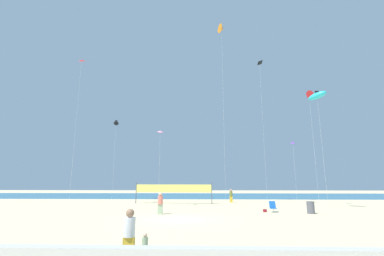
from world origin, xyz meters
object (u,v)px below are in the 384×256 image
Objects in this scene: folding_beach_chair at (273,206)px; kite_cyan_inflatable at (317,96)px; kite_red_diamond at (81,63)px; kite_pink_diamond at (160,132)px; beach_handbag at (265,211)px; kite_red_delta at (309,96)px; toddler_figure at (145,246)px; beachgoer_olive_shirt at (231,195)px; kite_orange_delta at (221,29)px; trash_barrel at (311,208)px; kite_black_diamond at (259,65)px; kite_violet_diamond at (293,144)px; kite_black_inflatable at (116,123)px; volleyball_net at (173,189)px; beachgoer_coral_shirt at (160,202)px; mother_figure at (129,233)px.

kite_cyan_inflatable is (5.17, 1.34, 10.13)m from folding_beach_chair.
kite_red_diamond is 12.14m from kite_pink_diamond.
beach_handbag is at bearing 166.04° from folding_beach_chair.
kite_red_delta is (5.80, 4.59, 11.22)m from folding_beach_chair.
kite_red_delta is (13.63, 18.75, 11.22)m from toddler_figure.
kite_red_diamond is at bearing -178.30° from kite_red_delta.
beachgoer_olive_shirt is 0.10× the size of kite_red_diamond.
kite_red_delta is 13.88m from kite_orange_delta.
trash_barrel is 0.05× the size of kite_black_diamond.
kite_violet_diamond is (12.67, 22.13, 6.44)m from toddler_figure.
kite_red_diamond reaches higher than toddler_figure.
kite_black_inflatable reaches higher than trash_barrel.
volleyball_net reaches higher than toddler_figure.
kite_black_diamond is 21.48m from kite_black_inflatable.
kite_pink_diamond is (-15.48, 2.56, -2.99)m from kite_cyan_inflatable.
kite_cyan_inflatable is at bearing -63.57° from kite_black_diamond.
trash_barrel is 0.06× the size of kite_red_diamond.
beachgoer_coral_shirt is 0.15× the size of kite_cyan_inflatable.
kite_violet_diamond is (8.12, 0.43, -14.85)m from kite_orange_delta.
toddler_figure is 22.52m from volleyball_net.
kite_pink_diamond reaches higher than trash_barrel.
mother_figure is at bearing -113.49° from kite_black_diamond.
kite_black_diamond is at bearing -152.12° from beachgoer_coral_shirt.
kite_orange_delta reaches higher than beachgoer_olive_shirt.
beachgoer_olive_shirt is at bearing 83.69° from mother_figure.
folding_beach_chair is 22.83m from kite_orange_delta.
toddler_figure is at bearing -116.77° from beach_handbag.
kite_red_delta reaches higher than toddler_figure.
kite_violet_diamond is at bearing -146.82° from beachgoer_olive_shirt.
kite_red_diamond reaches higher than beachgoer_coral_shirt.
kite_pink_diamond is at bearing -50.48° from kite_black_inflatable.
volleyball_net is 1.25× the size of kite_violet_diamond.
folding_beach_chair is at bearing -66.48° from kite_orange_delta.
kite_red_delta is at bearing -163.62° from beachgoer_olive_shirt.
kite_black_inflatable reaches higher than mother_figure.
kite_red_delta is 16.63m from kite_pink_diamond.
beachgoer_coral_shirt is 9.44m from folding_beach_chair.
kite_red_delta is 1.55× the size of kite_pink_diamond.
kite_cyan_inflatable is at bearing 43.62° from trash_barrel.
kite_pink_diamond is (-15.14, -4.08, 0.69)m from kite_violet_diamond.
kite_red_delta is at bearing 43.49° from toddler_figure.
kite_black_inflatable reaches higher than volleyball_net.
kite_red_diamond is (-10.17, 5.72, 14.72)m from beachgoer_coral_shirt.
kite_black_inflatable is at bearing 149.50° from volleyball_net.
beachgoer_olive_shirt is 9.71m from kite_violet_diamond.
kite_cyan_inflatable is (14.46, -6.94, 8.95)m from volleyball_net.
kite_orange_delta is at bearing 143.75° from kite_cyan_inflatable.
volleyball_net is 0.74× the size of kite_red_delta.
kite_black_inflatable is (-9.06, 15.47, 9.85)m from beachgoer_coral_shirt.
kite_black_diamond is (9.91, 22.81, 16.40)m from mother_figure.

